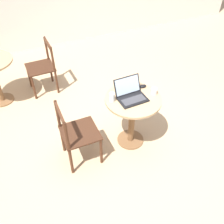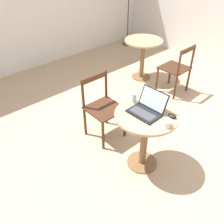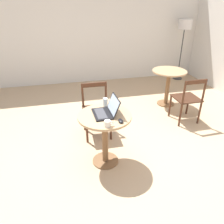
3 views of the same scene
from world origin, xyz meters
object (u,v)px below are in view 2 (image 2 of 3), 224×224
Objects in this scene: chair_near_back at (103,108)px; chair_mid_front at (176,69)px; laptop at (147,109)px; mouse at (172,116)px; mug at (167,124)px; cafe_table_near at (145,127)px; cafe_table_mid at (143,50)px; drinking_glass at (134,98)px.

chair_near_back is 1.67m from chair_mid_front.
laptop reaches higher than chair_mid_front.
chair_mid_front is 1.85m from mouse.
cafe_table_near is at bearing 86.00° from mug.
cafe_table_mid is 6.57× the size of drinking_glass.
cafe_table_near is at bearing -132.79° from laptop.
mug is at bearing -147.99° from chair_mid_front.
mug is (-0.04, -0.30, -0.01)m from laptop.
cafe_table_near is at bearing 125.40° from mouse.
mug is (-0.17, -0.06, 0.02)m from mouse.
chair_mid_front is 8.62× the size of mouse.
cafe_table_mid is 0.87× the size of chair_near_back.
chair_near_back is at bearing 91.11° from laptop.
drinking_glass reaches higher than chair_mid_front.
cafe_table_near is at bearing -90.55° from chair_near_back.
cafe_table_near is 6.87× the size of mug.
drinking_glass reaches higher than mouse.
cafe_table_near is 2.27m from cafe_table_mid.
chair_near_back is at bearing -154.36° from cafe_table_mid.
drinking_glass is (-0.09, 0.47, 0.04)m from mouse.
mug is at bearing -91.48° from chair_near_back.
mug is (-0.02, -0.28, 0.22)m from cafe_table_near.
chair_mid_front is (1.67, 0.04, 0.00)m from chair_near_back.
cafe_table_mid is 2.25m from laptop.
laptop is at bearing -137.20° from cafe_table_mid.
drinking_glass reaches higher than mug.
cafe_table_mid is 1.84m from chair_near_back.
cafe_table_near is 1.00× the size of cafe_table_mid.
cafe_table_near is 0.87× the size of chair_near_back.
chair_mid_front is at bearing 1.30° from chair_near_back.
mouse is (0.15, -0.22, 0.20)m from cafe_table_near.
chair_near_back is 0.62m from drinking_glass.
cafe_table_near is 2.16× the size of laptop.
mouse is 0.91× the size of mug.
chair_near_back is at bearing 98.61° from mouse.
cafe_table_near is 0.87× the size of chair_mid_front.
chair_mid_front is 1.74m from drinking_glass.
mouse is 0.48m from drinking_glass.
drinking_glass is at bearing 101.00° from mouse.
cafe_table_near is 0.36m from drinking_glass.
chair_near_back is at bearing 96.29° from drinking_glass.
laptop reaches higher than drinking_glass.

